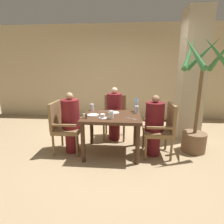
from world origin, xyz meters
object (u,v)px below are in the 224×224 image
at_px(chair_right_side, 162,127).
at_px(diner_in_right_chair, 154,125).
at_px(plate_main_right, 93,115).
at_px(diner_in_left_chair, 71,122).
at_px(plate_main_left, 114,113).
at_px(chair_left_side, 64,125).
at_px(glass_tall_near, 111,115).
at_px(water_bottle, 136,105).
at_px(teacup_with_saucer, 103,116).
at_px(chair_far_side, 115,115).
at_px(diner_in_far_chair, 114,113).
at_px(glass_tall_mid, 137,110).
at_px(potted_palm, 197,113).
at_px(glass_tall_far, 92,107).

relative_size(chair_right_side, diner_in_right_chair, 0.87).
bearing_deg(plate_main_right, diner_in_left_chair, 176.92).
distance_m(plate_main_left, plate_main_right, 0.41).
relative_size(chair_left_side, diner_in_right_chair, 0.87).
bearing_deg(glass_tall_near, plate_main_right, 150.08).
relative_size(chair_left_side, chair_right_side, 1.00).
bearing_deg(chair_left_side, chair_right_side, 0.00).
distance_m(plate_main_right, water_bottle, 0.86).
bearing_deg(chair_right_side, diner_in_right_chair, 180.00).
bearing_deg(plate_main_left, diner_in_right_chair, -13.59).
distance_m(chair_right_side, plate_main_right, 1.24).
bearing_deg(chair_left_side, plate_main_left, 10.87).
bearing_deg(teacup_with_saucer, plate_main_right, 138.53).
distance_m(chair_far_side, teacup_with_saucer, 1.03).
relative_size(chair_left_side, teacup_with_saucer, 6.80).
xyz_separation_m(chair_left_side, chair_far_side, (0.89, 0.80, 0.00)).
bearing_deg(chair_far_side, diner_in_far_chair, -90.00).
bearing_deg(glass_tall_mid, chair_far_side, 126.54).
xyz_separation_m(diner_in_left_chair, potted_palm, (2.28, 0.21, 0.17)).
distance_m(diner_in_far_chair, plate_main_left, 0.51).
height_order(diner_in_left_chair, chair_right_side, diner_in_left_chair).
relative_size(diner_in_far_chair, teacup_with_saucer, 8.24).
relative_size(diner_in_left_chair, potted_palm, 0.53).
xyz_separation_m(teacup_with_saucer, glass_tall_near, (0.15, -0.03, 0.04)).
height_order(chair_left_side, glass_tall_near, chair_left_side).
height_order(diner_in_far_chair, potted_palm, potted_palm).
height_order(plate_main_left, plate_main_right, same).
relative_size(chair_far_side, chair_right_side, 1.00).
xyz_separation_m(chair_left_side, glass_tall_mid, (1.33, 0.20, 0.27)).
bearing_deg(glass_tall_mid, chair_left_side, -171.33).
height_order(diner_in_left_chair, glass_tall_mid, diner_in_left_chair).
height_order(chair_left_side, plate_main_left, chair_left_side).
bearing_deg(chair_left_side, potted_palm, 4.89).
distance_m(diner_in_left_chair, glass_tall_far, 0.51).
xyz_separation_m(chair_left_side, teacup_with_saucer, (0.75, -0.19, 0.23)).
bearing_deg(plate_main_right, diner_in_right_chair, 1.18).
xyz_separation_m(potted_palm, glass_tall_mid, (-1.09, -0.00, 0.05)).
bearing_deg(chair_left_side, glass_tall_mid, 8.67).
bearing_deg(diner_in_left_chair, glass_tall_far, 44.44).
bearing_deg(teacup_with_saucer, chair_far_side, 82.12).
bearing_deg(chair_right_side, diner_in_far_chair, 143.17).
bearing_deg(potted_palm, glass_tall_mid, -179.78).
height_order(chair_left_side, chair_far_side, same).
bearing_deg(diner_in_right_chair, plate_main_right, -178.82).
bearing_deg(diner_in_right_chair, glass_tall_far, 164.46).
xyz_separation_m(chair_left_side, diner_in_right_chair, (1.63, 0.00, 0.04)).
bearing_deg(potted_palm, chair_right_side, -162.26).
relative_size(plate_main_right, glass_tall_near, 1.52).
bearing_deg(plate_main_left, water_bottle, 20.04).
height_order(diner_in_far_chair, plate_main_right, diner_in_far_chair).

